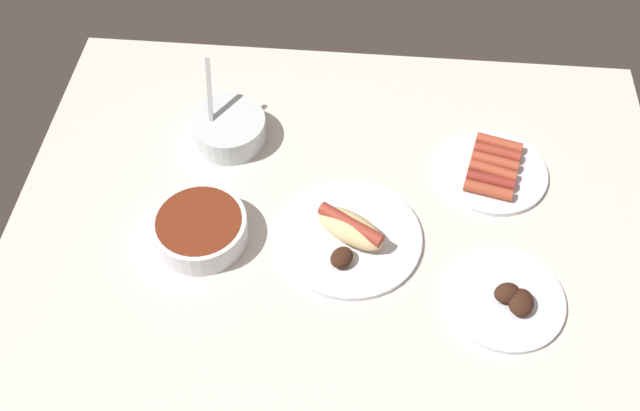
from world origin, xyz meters
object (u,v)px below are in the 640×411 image
at_px(bowl_chili, 200,228).
at_px(plate_grilled_meat, 507,299).
at_px(bowl_coleslaw, 228,128).
at_px(plate_sausages, 493,169).
at_px(plate_hotdog_assembled, 350,234).

xyz_separation_m(bowl_chili, plate_grilled_meat, (-0.53, 0.08, -0.02)).
height_order(bowl_coleslaw, plate_sausages, bowl_coleslaw).
height_order(plate_hotdog_assembled, bowl_coleslaw, bowl_coleslaw).
bearing_deg(bowl_chili, plate_hotdog_assembled, -176.10).
relative_size(plate_grilled_meat, bowl_coleslaw, 1.30).
bearing_deg(plate_grilled_meat, plate_hotdog_assembled, -20.74).
bearing_deg(bowl_coleslaw, plate_hotdog_assembled, 138.69).
bearing_deg(bowl_chili, plate_grilled_meat, 171.04).
relative_size(plate_hotdog_assembled, plate_sausages, 1.22).
bearing_deg(bowl_coleslaw, bowl_chili, 87.70).
distance_m(plate_hotdog_assembled, bowl_chili, 0.26).
height_order(plate_grilled_meat, plate_sausages, plate_grilled_meat).
relative_size(bowl_chili, plate_grilled_meat, 0.83).
xyz_separation_m(plate_grilled_meat, plate_sausages, (0.01, -0.28, 0.00)).
bearing_deg(plate_hotdog_assembled, plate_sausages, -145.74).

